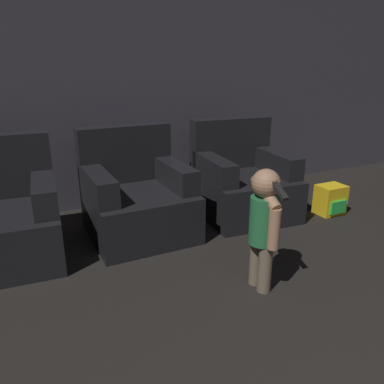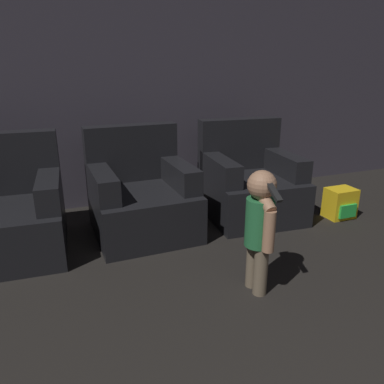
{
  "view_description": "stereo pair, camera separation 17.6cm",
  "coord_description": "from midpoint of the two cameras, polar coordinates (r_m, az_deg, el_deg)",
  "views": [
    {
      "loc": [
        -1.18,
        0.85,
        1.37
      ],
      "look_at": [
        -0.11,
        3.11,
        0.51
      ],
      "focal_mm": 35.0,
      "sensor_mm": 36.0,
      "label": 1
    },
    {
      "loc": [
        -1.02,
        0.78,
        1.37
      ],
      "look_at": [
        -0.11,
        3.11,
        0.51
      ],
      "focal_mm": 35.0,
      "sensor_mm": 36.0,
      "label": 2
    }
  ],
  "objects": [
    {
      "name": "armchair_left",
      "position": [
        3.09,
        -24.92,
        -3.08
      ],
      "size": [
        0.85,
        0.87,
        0.87
      ],
      "rotation": [
        0.0,
        0.0,
        -0.06
      ],
      "color": "black",
      "rests_on": "ground_plane"
    },
    {
      "name": "toy_backpack",
      "position": [
        3.79,
        22.92,
        -1.61
      ],
      "size": [
        0.26,
        0.22,
        0.28
      ],
      "color": "yellow",
      "rests_on": "ground_plane"
    },
    {
      "name": "armchair_right",
      "position": [
        3.57,
        10.15,
        1.26
      ],
      "size": [
        0.87,
        0.88,
        0.87
      ],
      "rotation": [
        0.0,
        0.0,
        -0.08
      ],
      "color": "black",
      "rests_on": "ground_plane"
    },
    {
      "name": "person_toddler",
      "position": [
        2.3,
        12.52,
        -4.62
      ],
      "size": [
        0.17,
        0.32,
        0.79
      ],
      "rotation": [
        0.0,
        0.0,
        -1.58
      ],
      "color": "brown",
      "rests_on": "ground_plane"
    },
    {
      "name": "wall_back",
      "position": [
        3.84,
        -4.93,
        17.82
      ],
      "size": [
        8.4,
        0.05,
        2.6
      ],
      "color": "#3D3842",
      "rests_on": "ground_plane"
    },
    {
      "name": "armchair_middle",
      "position": [
        3.18,
        -6.16,
        -0.8
      ],
      "size": [
        0.82,
        0.84,
        0.87
      ],
      "rotation": [
        0.0,
        0.0,
        0.02
      ],
      "color": "black",
      "rests_on": "ground_plane"
    }
  ]
}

